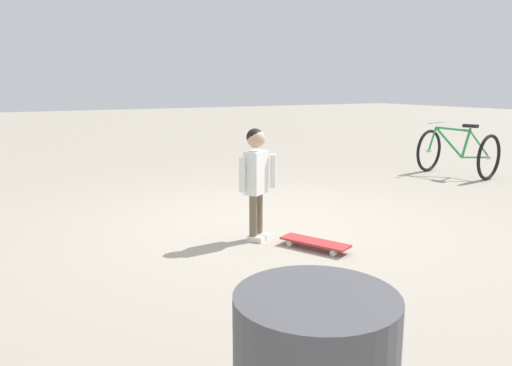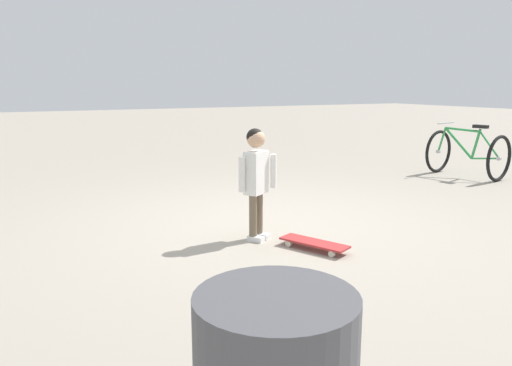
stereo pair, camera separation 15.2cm
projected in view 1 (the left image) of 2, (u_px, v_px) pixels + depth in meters
The scene contains 4 objects.
ground_plane at pixel (267, 223), 5.31m from camera, with size 50.00×50.00×0.00m, color #9E9384.
child_person at pixel (256, 172), 4.64m from camera, with size 0.41×0.26×1.06m.
skateboard at pixel (315, 243), 4.48m from camera, with size 0.44×0.66×0.07m.
bicycle_far at pixel (458, 152), 8.02m from camera, with size 0.89×1.18×0.85m.
Camera 1 is at (-2.62, -4.41, 1.46)m, focal length 34.94 mm.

